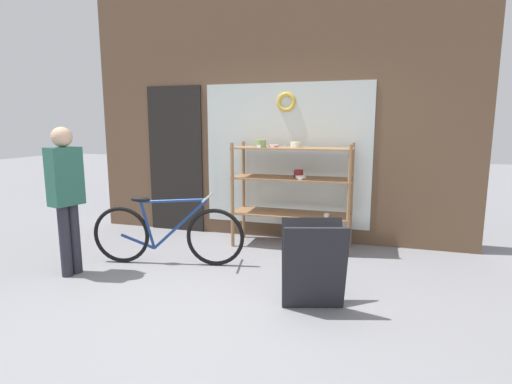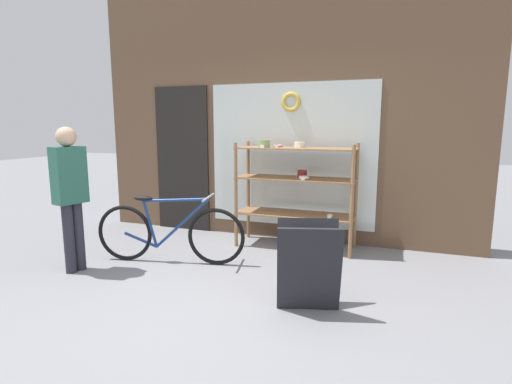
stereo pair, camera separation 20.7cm
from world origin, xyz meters
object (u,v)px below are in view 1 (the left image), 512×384
(display_case, at_px, (291,181))
(sandwich_board, at_px, (313,265))
(bicycle, at_px, (167,234))
(pedestrian, at_px, (66,191))

(display_case, height_order, sandwich_board, display_case)
(sandwich_board, bearing_deg, bicycle, 144.25)
(display_case, bearing_deg, bicycle, -138.35)
(bicycle, bearing_deg, sandwich_board, -31.26)
(sandwich_board, relative_size, pedestrian, 0.49)
(bicycle, relative_size, pedestrian, 1.11)
(display_case, height_order, pedestrian, pedestrian)
(pedestrian, bearing_deg, sandwich_board, -75.70)
(sandwich_board, bearing_deg, pedestrian, 162.94)
(bicycle, xyz_separation_m, pedestrian, (-0.81, -0.58, 0.54))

